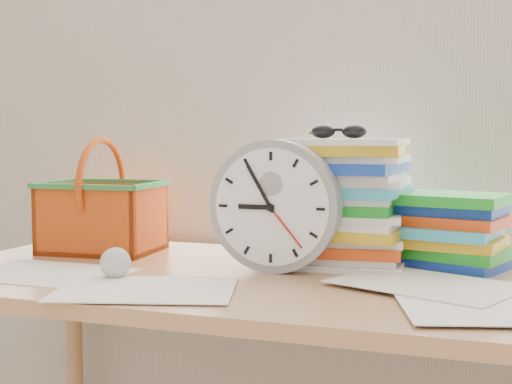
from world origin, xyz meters
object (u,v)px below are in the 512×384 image
at_px(paper_stack, 337,201).
at_px(book_stack, 444,230).
at_px(basket, 102,196).
at_px(desk, 257,310).
at_px(clock, 275,206).

bearing_deg(paper_stack, book_stack, 7.91).
xyz_separation_m(paper_stack, basket, (-0.58, -0.04, -0.00)).
relative_size(desk, paper_stack, 4.37).
distance_m(desk, basket, 0.52).
distance_m(desk, book_stack, 0.45).
bearing_deg(clock, paper_stack, 54.72).
height_order(paper_stack, book_stack, paper_stack).
bearing_deg(book_stack, clock, -152.59).
distance_m(paper_stack, clock, 0.17).
distance_m(desk, clock, 0.22).
bearing_deg(paper_stack, basket, -176.37).
distance_m(desk, paper_stack, 0.31).
bearing_deg(paper_stack, clock, -125.28).
distance_m(paper_stack, book_stack, 0.24).
xyz_separation_m(desk, clock, (0.03, 0.04, 0.21)).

